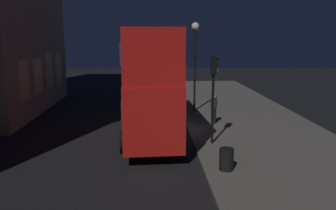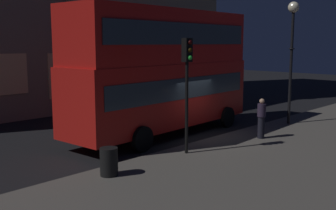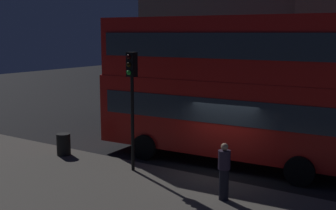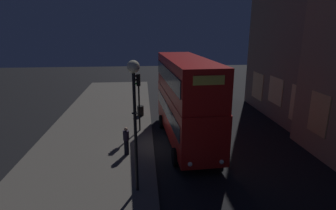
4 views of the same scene
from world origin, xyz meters
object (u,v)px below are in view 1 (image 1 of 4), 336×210
at_px(traffic_light_near_kerb, 214,81).
at_px(pedestrian, 214,109).
at_px(double_decker_bus, 148,78).
at_px(street_lamp, 195,45).
at_px(litter_bin, 226,159).

height_order(traffic_light_near_kerb, pedestrian, traffic_light_near_kerb).
height_order(double_decker_bus, street_lamp, street_lamp).
xyz_separation_m(traffic_light_near_kerb, litter_bin, (-3.58, 0.05, -2.58)).
bearing_deg(street_lamp, double_decker_bus, 151.74).
relative_size(double_decker_bus, litter_bin, 11.63).
bearing_deg(traffic_light_near_kerb, pedestrian, -5.99).
height_order(street_lamp, litter_bin, street_lamp).
xyz_separation_m(double_decker_bus, pedestrian, (2.05, -3.85, -2.10)).
distance_m(double_decker_bus, street_lamp, 6.84).
relative_size(traffic_light_near_kerb, street_lamp, 0.70).
bearing_deg(litter_bin, pedestrian, -5.95).
bearing_deg(pedestrian, street_lamp, 73.66).
height_order(double_decker_bus, traffic_light_near_kerb, double_decker_bus).
relative_size(double_decker_bus, pedestrian, 5.92).
relative_size(pedestrian, litter_bin, 1.97).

